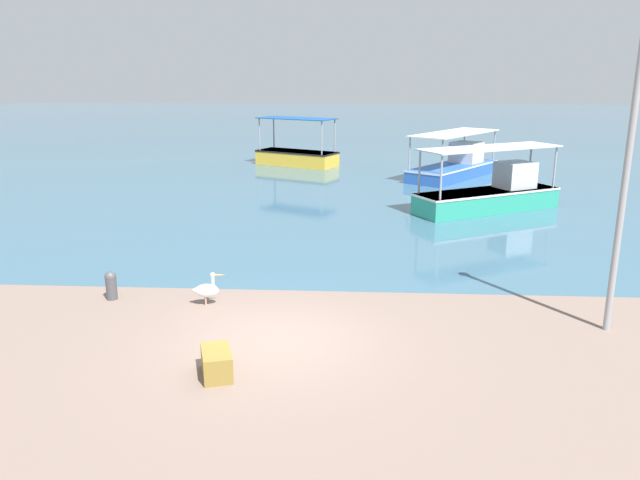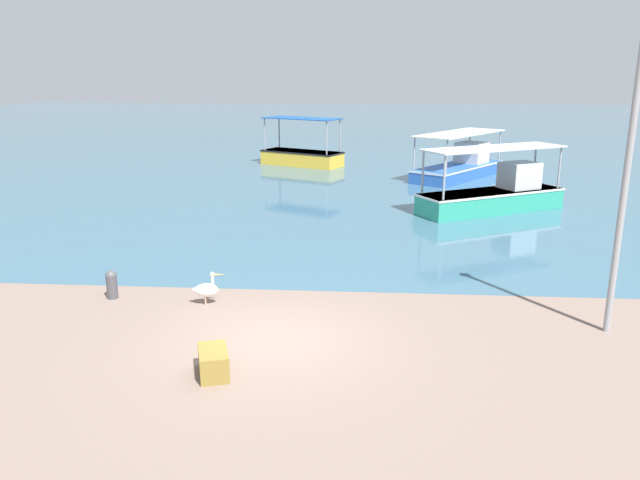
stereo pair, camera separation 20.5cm
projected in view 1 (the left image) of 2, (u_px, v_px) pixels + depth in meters
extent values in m
plane|color=#806A5E|center=(276.00, 340.00, 12.74)|extent=(120.00, 120.00, 0.00)
cube|color=#3B6278|center=(341.00, 129.00, 58.97)|extent=(110.00, 90.00, 0.00)
cube|color=gold|center=(297.00, 158.00, 36.06)|extent=(4.94, 3.62, 0.83)
cube|color=black|center=(297.00, 152.00, 35.96)|extent=(5.00, 3.68, 0.08)
cylinder|color=#99999E|center=(259.00, 134.00, 36.10)|extent=(0.08, 0.08, 1.83)
cylinder|color=#99999E|center=(274.00, 132.00, 37.33)|extent=(0.08, 0.08, 1.83)
cylinder|color=#99999E|center=(322.00, 138.00, 34.09)|extent=(0.08, 0.08, 1.83)
cylinder|color=#99999E|center=(335.00, 136.00, 35.33)|extent=(0.08, 0.08, 1.83)
cube|color=#1A4A8C|center=(296.00, 118.00, 35.47)|extent=(4.81, 3.62, 0.05)
cube|color=teal|center=(487.00, 201.00, 24.37)|extent=(6.02, 4.35, 0.81)
cube|color=silver|center=(487.00, 191.00, 24.27)|extent=(6.08, 4.40, 0.08)
cylinder|color=#99999E|center=(441.00, 177.00, 22.29)|extent=(0.08, 0.08, 1.63)
cylinder|color=#99999E|center=(419.00, 172.00, 23.45)|extent=(0.08, 0.08, 1.63)
cylinder|color=#99999E|center=(555.00, 167.00, 24.64)|extent=(0.08, 0.08, 1.63)
cylinder|color=#99999E|center=(530.00, 163.00, 25.80)|extent=(0.08, 0.08, 1.63)
cube|color=silver|center=(490.00, 148.00, 23.82)|extent=(5.90, 4.34, 0.05)
cube|color=silver|center=(515.00, 175.00, 24.70)|extent=(1.72, 1.63, 1.03)
cube|color=blue|center=(453.00, 171.00, 32.02)|extent=(5.27, 6.25, 0.63)
cube|color=silver|center=(453.00, 166.00, 31.95)|extent=(5.33, 6.30, 0.08)
cylinder|color=#99999E|center=(442.00, 157.00, 29.04)|extent=(0.08, 0.08, 1.60)
cylinder|color=#99999E|center=(410.00, 154.00, 30.11)|extent=(0.08, 0.08, 1.60)
cylinder|color=#99999E|center=(494.00, 146.00, 33.35)|extent=(0.08, 0.08, 1.60)
cylinder|color=#99999E|center=(464.00, 143.00, 34.42)|extent=(0.08, 0.08, 1.60)
cube|color=beige|center=(455.00, 133.00, 31.51)|extent=(5.24, 6.14, 0.05)
cube|color=silver|center=(466.00, 152.00, 32.85)|extent=(1.93, 1.92, 1.06)
cylinder|color=#E0997A|center=(206.00, 300.00, 14.69)|extent=(0.03, 0.03, 0.22)
cylinder|color=#E0997A|center=(206.00, 301.00, 14.60)|extent=(0.03, 0.03, 0.22)
ellipsoid|color=white|center=(207.00, 291.00, 14.58)|extent=(0.59, 0.35, 0.32)
ellipsoid|color=white|center=(196.00, 290.00, 14.56)|extent=(0.17, 0.14, 0.10)
cylinder|color=white|center=(213.00, 281.00, 14.53)|extent=(0.07, 0.07, 0.26)
sphere|color=white|center=(213.00, 275.00, 14.49)|extent=(0.11, 0.11, 0.11)
cone|color=#E5933F|center=(220.00, 275.00, 14.50)|extent=(0.30, 0.09, 0.06)
cylinder|color=gray|center=(625.00, 185.00, 12.47)|extent=(0.14, 0.14, 6.22)
cylinder|color=#47474C|center=(111.00, 289.00, 14.97)|extent=(0.26, 0.26, 0.54)
sphere|color=#4C4C51|center=(110.00, 277.00, 14.89)|extent=(0.27, 0.27, 0.27)
cube|color=olive|center=(217.00, 363.00, 11.23)|extent=(0.74, 0.97, 0.48)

